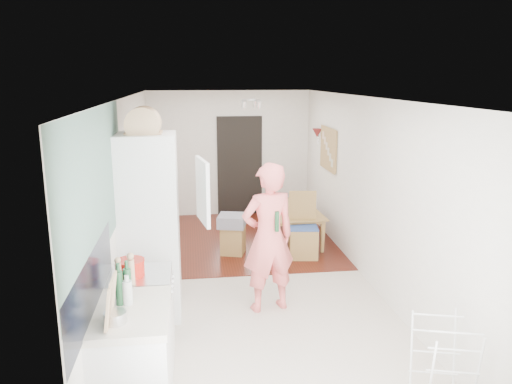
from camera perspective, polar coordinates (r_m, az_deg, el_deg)
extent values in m
cube|color=beige|center=(6.98, -0.55, -10.22)|extent=(3.20, 7.00, 0.01)
cube|color=#50160C|center=(8.70, -2.06, -5.40)|extent=(3.20, 3.30, 0.01)
cube|color=slate|center=(4.53, -17.69, 0.86)|extent=(0.02, 3.00, 1.30)
cube|color=black|center=(4.22, -18.23, -10.06)|extent=(0.02, 1.90, 0.50)
cube|color=black|center=(10.05, -1.88, 2.97)|extent=(0.90, 0.04, 2.00)
cube|color=silver|center=(4.50, -13.79, -18.52)|extent=(0.60, 0.90, 0.86)
cube|color=silver|center=(4.28, -14.13, -13.26)|extent=(0.62, 0.92, 0.06)
cube|color=silver|center=(5.15, -12.92, -14.08)|extent=(0.60, 0.60, 0.88)
cube|color=silver|center=(4.96, -13.19, -9.33)|extent=(0.60, 0.60, 0.04)
cube|color=silver|center=(5.86, -12.07, -3.96)|extent=(0.66, 0.66, 2.15)
cube|color=silver|center=(5.43, -6.11, 0.10)|extent=(0.14, 0.56, 0.70)
cube|color=white|center=(5.72, -9.20, 0.68)|extent=(0.02, 0.52, 0.66)
cube|color=tan|center=(8.68, 8.30, 4.91)|extent=(0.03, 0.90, 0.70)
cube|color=#A1763A|center=(8.68, 8.20, 4.91)|extent=(0.00, 0.94, 0.74)
cone|color=maroon|center=(9.27, 7.00, 6.71)|extent=(0.18, 0.18, 0.16)
imported|color=#F46968|center=(5.86, 1.42, -3.73)|extent=(0.88, 0.68, 2.13)
imported|color=#A1763A|center=(8.62, 4.07, -3.97)|extent=(0.81, 1.39, 0.48)
cube|color=gray|center=(7.85, -2.78, -3.30)|extent=(0.50, 0.50, 0.19)
cylinder|color=red|center=(4.91, -14.14, -8.40)|extent=(0.29, 0.29, 0.16)
cylinder|color=silver|center=(4.08, -15.77, -13.62)|extent=(0.18, 0.18, 0.09)
cylinder|color=#1B4425|center=(5.75, 2.41, -3.38)|extent=(0.05, 0.05, 0.24)
cylinder|color=#1B4425|center=(4.37, -14.46, -10.24)|extent=(0.08, 0.08, 0.29)
cylinder|color=#1B4425|center=(4.32, -15.35, -10.56)|extent=(0.07, 0.07, 0.29)
cylinder|color=beige|center=(4.32, -14.48, -11.08)|extent=(0.10, 0.10, 0.20)
cylinder|color=tan|center=(4.71, -14.08, -8.83)|extent=(0.08, 0.08, 0.23)
cylinder|color=tan|center=(4.72, -15.44, -9.04)|extent=(0.06, 0.06, 0.21)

